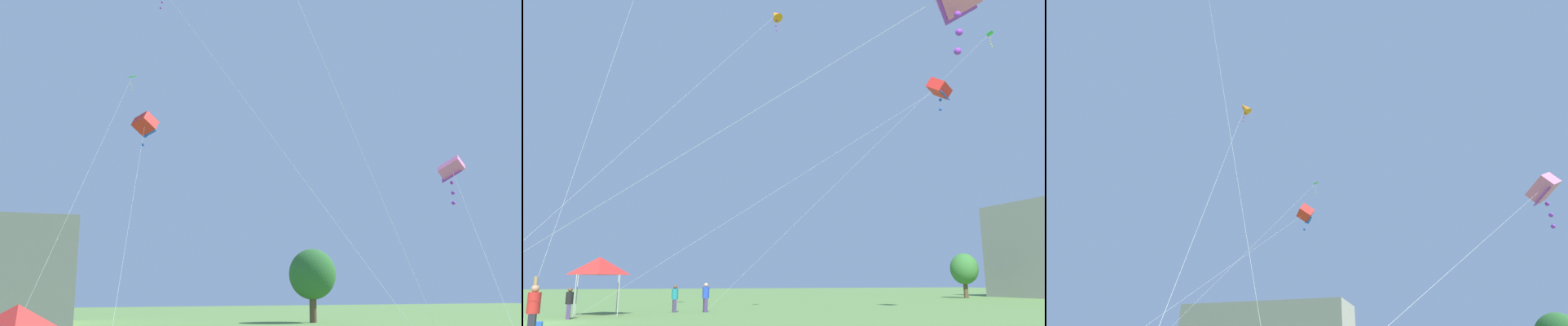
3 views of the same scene
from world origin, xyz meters
TOP-DOWN VIEW (x-y plane):
  - tree_far_right at (23.94, 46.78)m, footprint 5.44×4.90m
  - festival_tent at (-5.11, 2.37)m, footprint 2.58×2.58m
  - kite_pink_box_1 at (16.46, 11.71)m, footprint 11.14×16.96m
  - kite_red_box_3 at (0.89, 22.81)m, footprint 4.87×22.45m
  - kite_green_delta_4 at (0.22, 27.19)m, footprint 7.08×19.24m

SIDE VIEW (x-z plane):
  - festival_tent at x=-5.11m, z-range 1.15..4.51m
  - tree_far_right at x=23.94m, z-range 1.20..9.41m
  - kite_pink_box_1 at x=16.46m, z-range 4.73..15.90m
  - kite_red_box_3 at x=0.89m, z-range 6.83..22.04m
  - kite_green_delta_4 at x=0.22m, z-range 8.90..28.59m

